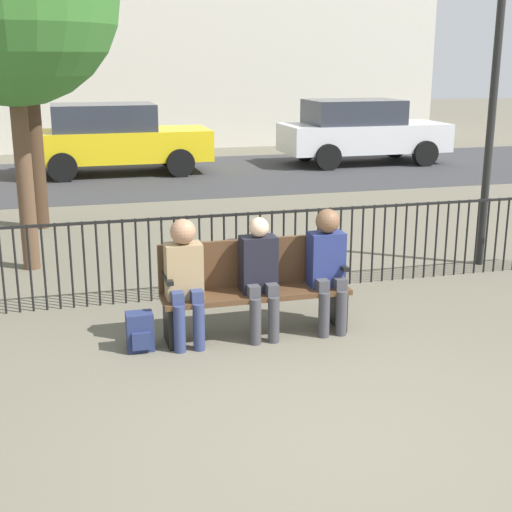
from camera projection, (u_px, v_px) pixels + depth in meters
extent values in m
plane|color=#605B4C|center=(329.00, 434.00, 5.13)|extent=(80.00, 80.00, 0.00)
cube|color=#4C331E|center=(256.00, 293.00, 6.87)|extent=(1.82, 0.45, 0.05)
cube|color=#4C331E|center=(251.00, 262.00, 6.98)|extent=(1.82, 0.05, 0.47)
cube|color=black|center=(169.00, 324.00, 6.71)|extent=(0.06, 0.38, 0.40)
cube|color=black|center=(338.00, 308.00, 7.14)|extent=(0.06, 0.38, 0.40)
cube|color=black|center=(167.00, 278.00, 6.59)|extent=(0.06, 0.38, 0.04)
cube|color=black|center=(339.00, 265.00, 7.02)|extent=(0.06, 0.38, 0.04)
cylinder|color=navy|center=(180.00, 329.00, 6.51)|extent=(0.11, 0.11, 0.45)
cylinder|color=navy|center=(199.00, 327.00, 6.56)|extent=(0.11, 0.11, 0.45)
cube|color=navy|center=(177.00, 297.00, 6.53)|extent=(0.11, 0.20, 0.12)
cube|color=navy|center=(196.00, 295.00, 6.58)|extent=(0.11, 0.20, 0.12)
cube|color=#997F59|center=(184.00, 271.00, 6.61)|extent=(0.34, 0.22, 0.52)
sphere|color=#A37556|center=(183.00, 232.00, 6.49)|extent=(0.24, 0.24, 0.24)
cylinder|color=#3D3D42|center=(255.00, 321.00, 6.70)|extent=(0.11, 0.11, 0.45)
cylinder|color=#3D3D42|center=(274.00, 320.00, 6.74)|extent=(0.11, 0.11, 0.45)
cube|color=#3D3D42|center=(253.00, 290.00, 6.72)|extent=(0.11, 0.20, 0.12)
cube|color=#3D3D42|center=(271.00, 289.00, 6.76)|extent=(0.11, 0.20, 0.12)
cube|color=black|center=(258.00, 264.00, 6.79)|extent=(0.34, 0.22, 0.54)
sphere|color=beige|center=(259.00, 227.00, 6.68)|extent=(0.19, 0.19, 0.19)
cylinder|color=#3D3D42|center=(324.00, 315.00, 6.87)|extent=(0.11, 0.11, 0.45)
cylinder|color=#3D3D42|center=(341.00, 313.00, 6.92)|extent=(0.11, 0.11, 0.45)
cube|color=#3D3D42|center=(321.00, 285.00, 6.89)|extent=(0.11, 0.20, 0.12)
cube|color=#3D3D42|center=(338.00, 283.00, 6.94)|extent=(0.11, 0.20, 0.12)
cube|color=navy|center=(326.00, 259.00, 6.97)|extent=(0.34, 0.22, 0.54)
sphere|color=brown|center=(328.00, 221.00, 6.85)|extent=(0.24, 0.24, 0.24)
cube|color=navy|center=(140.00, 331.00, 6.57)|extent=(0.24, 0.18, 0.36)
cube|color=navy|center=(142.00, 341.00, 6.48)|extent=(0.17, 0.04, 0.16)
cylinder|color=black|center=(2.00, 271.00, 7.43)|extent=(0.02, 0.02, 0.95)
cylinder|color=black|center=(16.00, 270.00, 7.47)|extent=(0.02, 0.02, 0.95)
cylinder|color=black|center=(30.00, 269.00, 7.51)|extent=(0.02, 0.02, 0.95)
cylinder|color=black|center=(44.00, 268.00, 7.54)|extent=(0.02, 0.02, 0.95)
cylinder|color=black|center=(58.00, 267.00, 7.58)|extent=(0.02, 0.02, 0.95)
cylinder|color=black|center=(71.00, 266.00, 7.61)|extent=(0.02, 0.02, 0.95)
cylinder|color=black|center=(85.00, 265.00, 7.65)|extent=(0.02, 0.02, 0.95)
cylinder|color=black|center=(98.00, 264.00, 7.68)|extent=(0.02, 0.02, 0.95)
cylinder|color=black|center=(111.00, 263.00, 7.72)|extent=(0.02, 0.02, 0.95)
cylinder|color=black|center=(124.00, 262.00, 7.75)|extent=(0.02, 0.02, 0.95)
cylinder|color=black|center=(137.00, 261.00, 7.79)|extent=(0.02, 0.02, 0.95)
cylinder|color=black|center=(150.00, 260.00, 7.83)|extent=(0.02, 0.02, 0.95)
cylinder|color=black|center=(163.00, 259.00, 7.86)|extent=(0.02, 0.02, 0.95)
cylinder|color=black|center=(175.00, 258.00, 7.90)|extent=(0.02, 0.02, 0.95)
cylinder|color=black|center=(188.00, 257.00, 7.93)|extent=(0.02, 0.02, 0.95)
cylinder|color=black|center=(200.00, 256.00, 7.97)|extent=(0.02, 0.02, 0.95)
cylinder|color=black|center=(212.00, 256.00, 8.00)|extent=(0.02, 0.02, 0.95)
cylinder|color=black|center=(224.00, 255.00, 8.04)|extent=(0.02, 0.02, 0.95)
cylinder|color=black|center=(236.00, 254.00, 8.08)|extent=(0.02, 0.02, 0.95)
cylinder|color=black|center=(248.00, 253.00, 8.11)|extent=(0.02, 0.02, 0.95)
cylinder|color=black|center=(260.00, 252.00, 8.15)|extent=(0.02, 0.02, 0.95)
cylinder|color=black|center=(272.00, 251.00, 8.18)|extent=(0.02, 0.02, 0.95)
cylinder|color=black|center=(283.00, 250.00, 8.22)|extent=(0.02, 0.02, 0.95)
cylinder|color=black|center=(295.00, 250.00, 8.25)|extent=(0.02, 0.02, 0.95)
cylinder|color=black|center=(306.00, 249.00, 8.29)|extent=(0.02, 0.02, 0.95)
cylinder|color=black|center=(318.00, 248.00, 8.32)|extent=(0.02, 0.02, 0.95)
cylinder|color=black|center=(329.00, 247.00, 8.36)|extent=(0.02, 0.02, 0.95)
cylinder|color=black|center=(340.00, 246.00, 8.40)|extent=(0.02, 0.02, 0.95)
cylinder|color=black|center=(351.00, 246.00, 8.43)|extent=(0.02, 0.02, 0.95)
cylinder|color=black|center=(362.00, 245.00, 8.47)|extent=(0.02, 0.02, 0.95)
cylinder|color=black|center=(373.00, 244.00, 8.50)|extent=(0.02, 0.02, 0.95)
cylinder|color=black|center=(384.00, 243.00, 8.54)|extent=(0.02, 0.02, 0.95)
cylinder|color=black|center=(394.00, 242.00, 8.57)|extent=(0.02, 0.02, 0.95)
cylinder|color=black|center=(405.00, 242.00, 8.61)|extent=(0.02, 0.02, 0.95)
cylinder|color=black|center=(415.00, 241.00, 8.65)|extent=(0.02, 0.02, 0.95)
cylinder|color=black|center=(426.00, 240.00, 8.68)|extent=(0.02, 0.02, 0.95)
cylinder|color=black|center=(436.00, 239.00, 8.72)|extent=(0.02, 0.02, 0.95)
cylinder|color=black|center=(446.00, 239.00, 8.75)|extent=(0.02, 0.02, 0.95)
cylinder|color=black|center=(457.00, 238.00, 8.79)|extent=(0.02, 0.02, 0.95)
cylinder|color=black|center=(467.00, 237.00, 8.82)|extent=(0.02, 0.02, 0.95)
cylinder|color=black|center=(477.00, 237.00, 8.86)|extent=(0.02, 0.02, 0.95)
cylinder|color=black|center=(486.00, 236.00, 8.89)|extent=(0.02, 0.02, 0.95)
cylinder|color=black|center=(496.00, 235.00, 8.93)|extent=(0.02, 0.02, 0.95)
cylinder|color=black|center=(506.00, 234.00, 8.97)|extent=(0.02, 0.02, 0.95)
cube|color=black|center=(226.00, 215.00, 7.92)|extent=(9.00, 0.03, 0.03)
cylinder|color=#422D1E|center=(34.00, 150.00, 11.11)|extent=(0.29, 0.29, 2.47)
sphere|color=#38752D|center=(24.00, 29.00, 10.62)|extent=(2.08, 2.08, 2.08)
cylinder|color=brown|center=(24.00, 167.00, 8.85)|extent=(0.21, 0.21, 2.62)
cylinder|color=black|center=(492.00, 113.00, 8.87)|extent=(0.10, 0.10, 3.92)
cube|color=#333335|center=(141.00, 177.00, 16.28)|extent=(24.00, 6.00, 0.01)
cube|color=yellow|center=(119.00, 145.00, 16.61)|extent=(4.20, 1.70, 0.70)
cube|color=#2D333D|center=(103.00, 117.00, 16.36)|extent=(2.31, 1.56, 0.60)
cylinder|color=black|center=(181.00, 163.00, 16.23)|extent=(0.64, 0.20, 0.64)
cylinder|color=black|center=(169.00, 154.00, 17.84)|extent=(0.64, 0.20, 0.64)
cylinder|color=black|center=(63.00, 167.00, 15.56)|extent=(0.64, 0.20, 0.64)
cylinder|color=black|center=(62.00, 157.00, 17.18)|extent=(0.64, 0.20, 0.64)
cube|color=silver|center=(364.00, 137.00, 18.25)|extent=(4.20, 1.70, 0.70)
cube|color=#2D333D|center=(353.00, 112.00, 18.00)|extent=(2.31, 1.56, 0.60)
cylinder|color=black|center=(425.00, 153.00, 17.87)|extent=(0.64, 0.20, 0.64)
cylinder|color=black|center=(394.00, 146.00, 19.49)|extent=(0.64, 0.20, 0.64)
cylinder|color=black|center=(328.00, 157.00, 17.21)|extent=(0.64, 0.20, 0.64)
cylinder|color=black|center=(304.00, 149.00, 18.82)|extent=(0.64, 0.20, 0.64)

